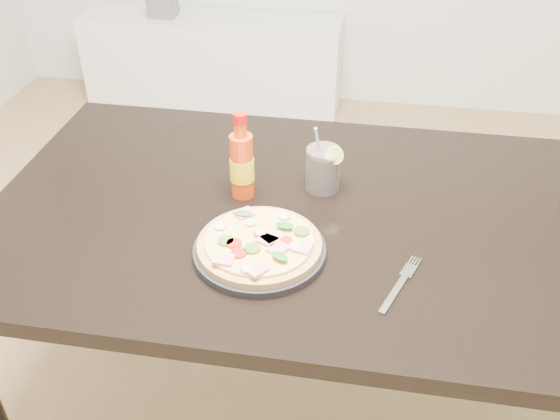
% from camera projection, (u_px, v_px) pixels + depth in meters
% --- Properties ---
extents(dining_table, '(1.40, 0.90, 0.75)m').
position_uv_depth(dining_table, '(288.00, 237.00, 1.50)').
color(dining_table, black).
rests_on(dining_table, ground).
extents(plate, '(0.28, 0.28, 0.02)m').
position_uv_depth(plate, '(260.00, 250.00, 1.31)').
color(plate, black).
rests_on(plate, dining_table).
extents(pizza, '(0.26, 0.26, 0.03)m').
position_uv_depth(pizza, '(260.00, 243.00, 1.30)').
color(pizza, tan).
rests_on(pizza, plate).
extents(hot_sauce_bottle, '(0.07, 0.07, 0.22)m').
position_uv_depth(hot_sauce_bottle, '(242.00, 164.00, 1.45)').
color(hot_sauce_bottle, '#DB400C').
rests_on(hot_sauce_bottle, dining_table).
extents(cola_cup, '(0.09, 0.08, 0.17)m').
position_uv_depth(cola_cup, '(323.00, 170.00, 1.49)').
color(cola_cup, black).
rests_on(cola_cup, dining_table).
extents(fork, '(0.08, 0.18, 0.00)m').
position_uv_depth(fork, '(401.00, 282.00, 1.24)').
color(fork, silver).
rests_on(fork, dining_table).
extents(media_console, '(1.40, 0.34, 0.50)m').
position_uv_depth(media_console, '(213.00, 62.00, 3.45)').
color(media_console, white).
rests_on(media_console, ground).
extents(cd_stack, '(0.14, 0.12, 0.10)m').
position_uv_depth(cd_stack, '(163.00, 6.00, 3.30)').
color(cd_stack, slate).
rests_on(cd_stack, media_console).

